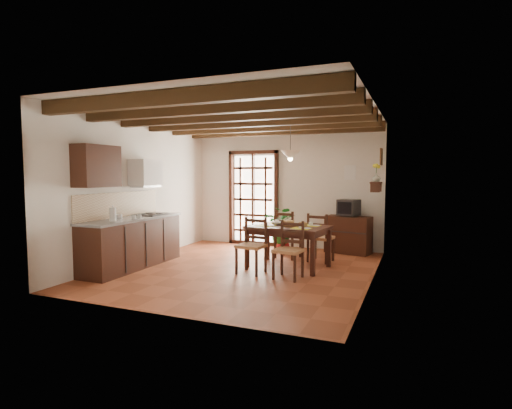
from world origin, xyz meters
The scene contains 25 objects.
ground_plane centered at (0.00, 0.00, 0.00)m, with size 5.00×5.00×0.00m, color brown.
room_shell centered at (0.00, 0.00, 1.82)m, with size 4.52×5.02×2.81m.
ceiling_beams centered at (0.00, 0.00, 2.69)m, with size 4.50×4.34×0.20m.
french_door centered at (-0.80, 2.45, 1.18)m, with size 1.26×0.11×2.32m.
kitchen_counter centered at (-1.96, -0.60, 0.47)m, with size 0.64×2.25×1.38m.
upper_cabinet centered at (-2.08, -1.30, 1.85)m, with size 0.35×0.80×0.70m, color black.
range_hood centered at (-2.05, -0.05, 1.73)m, with size 0.38×0.60×0.54m.
counter_items centered at (-1.95, -0.51, 0.96)m, with size 0.50×1.43×0.25m.
dining_table centered at (0.71, 0.48, 0.67)m, with size 1.53×1.10×0.77m.
chair_near_left centered at (0.25, -0.19, 0.30)m, with size 0.47×0.46×0.97m.
chair_near_right centered at (0.96, -0.29, 0.30)m, with size 0.47×0.45×0.94m.
chair_far_left centered at (0.46, 1.25, 0.31)m, with size 0.52×0.50×0.98m.
chair_far_right centered at (1.16, 1.15, 0.30)m, with size 0.51×0.49×0.96m.
table_setting centered at (0.71, 0.48, 0.81)m, with size 1.03×0.69×0.10m.
table_bowl centered at (0.46, 0.57, 0.80)m, with size 0.22×0.22×0.05m, color white.
sideboard centered at (1.52, 2.23, 0.40)m, with size 0.95×0.43×0.81m, color black.
crt_tv centered at (1.52, 2.22, 1.00)m, with size 0.50×0.48×0.34m.
fuse_box centered at (1.50, 2.48, 1.75)m, with size 0.25×0.03×0.32m, color white.
plant_pot centered at (0.12, 1.92, 0.11)m, with size 0.37×0.37×0.22m, color maroon.
potted_plant centered at (0.12, 1.92, 0.57)m, with size 1.90×1.63×2.12m, color #144C19.
wall_shelf centered at (2.14, 1.60, 1.51)m, with size 0.20×0.42×0.20m.
shelf_vase centered at (2.14, 1.60, 1.65)m, with size 0.15×0.15×0.15m, color #B2BFB2.
shelf_flowers centered at (2.14, 1.60, 1.86)m, with size 0.14×0.14×0.36m.
framed_picture centered at (2.22, 1.60, 2.05)m, with size 0.03×0.32×0.32m.
pendant_lamp centered at (0.71, 0.58, 2.08)m, with size 0.36×0.36×0.84m.
Camera 1 is at (2.89, -6.48, 1.72)m, focal length 28.00 mm.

